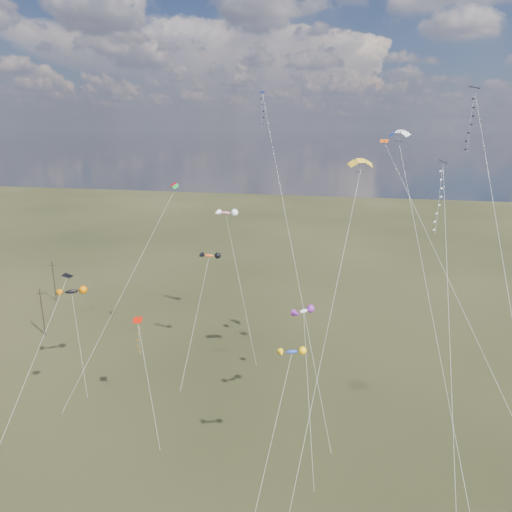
% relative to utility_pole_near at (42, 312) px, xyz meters
% --- Properties ---
extents(utility_pole_near, '(1.40, 0.20, 8.00)m').
position_rel_utility_pole_near_xyz_m(utility_pole_near, '(0.00, 0.00, 0.00)').
color(utility_pole_near, black).
rests_on(utility_pole_near, ground).
extents(utility_pole_far, '(1.40, 0.20, 8.00)m').
position_rel_utility_pole_near_xyz_m(utility_pole_far, '(-8.00, 14.00, 0.00)').
color(utility_pole_far, black).
rests_on(utility_pole_far, ground).
extents(diamond_black_high, '(4.65, 27.95, 36.31)m').
position_rel_utility_pole_near_xyz_m(diamond_black_high, '(58.77, -12.62, 27.03)').
color(diamond_black_high, black).
rests_on(diamond_black_high, ground).
extents(diamond_navy_tall, '(12.39, 21.54, 37.20)m').
position_rel_utility_pole_near_xyz_m(diamond_navy_tall, '(36.60, 0.76, 27.78)').
color(diamond_navy_tall, '#0D114A').
rests_on(diamond_navy_tall, ground).
extents(diamond_black_mid, '(5.18, 9.92, 18.12)m').
position_rel_utility_pole_near_xyz_m(diamond_black_mid, '(18.82, -22.28, 9.40)').
color(diamond_black_mid, black).
rests_on(diamond_black_mid, ground).
extents(diamond_red_low, '(5.17, 6.28, 12.25)m').
position_rel_utility_pole_near_xyz_m(diamond_red_low, '(25.73, -16.57, 5.60)').
color(diamond_red_low, '#BB1203').
rests_on(diamond_red_low, ground).
extents(diamond_navy_right, '(2.04, 16.70, 29.84)m').
position_rel_utility_pole_near_xyz_m(diamond_navy_right, '(55.71, -16.66, 21.11)').
color(diamond_navy_right, '#0A0B44').
rests_on(diamond_navy_right, ground).
extents(diamond_orange_center, '(16.73, 20.43, 31.35)m').
position_rel_utility_pole_near_xyz_m(diamond_orange_center, '(56.22, -12.37, 16.96)').
color(diamond_orange_center, '#EC510B').
rests_on(diamond_orange_center, ground).
extents(parafoil_yellow, '(5.81, 22.41, 29.88)m').
position_rel_utility_pole_near_xyz_m(parafoil_yellow, '(48.60, -9.43, 25.03)').
color(parafoil_yellow, yellow).
rests_on(parafoil_yellow, ground).
extents(parafoil_blue_white, '(8.04, 27.02, 32.72)m').
position_rel_utility_pole_near_xyz_m(parafoil_blue_white, '(52.67, -4.33, 27.81)').
color(parafoil_blue_white, '#133DC2').
rests_on(parafoil_blue_white, ground).
extents(parafoil_tricolor, '(9.71, 17.83, 25.90)m').
position_rel_utility_pole_near_xyz_m(parafoil_tricolor, '(24.46, -2.12, 21.07)').
color(parafoil_tricolor, gold).
rests_on(parafoil_tricolor, ground).
extents(novelty_black_orange, '(6.03, 6.61, 12.60)m').
position_rel_utility_pole_near_xyz_m(novelty_black_orange, '(12.86, -9.76, 7.92)').
color(novelty_black_orange, black).
rests_on(novelty_black_orange, ground).
extents(novelty_orange_black, '(3.05, 11.52, 15.79)m').
position_rel_utility_pole_near_xyz_m(novelty_orange_black, '(28.56, -0.23, 11.13)').
color(novelty_orange_black, orange).
rests_on(novelty_orange_black, ground).
extents(novelty_white_purple, '(3.78, 11.83, 14.03)m').
position_rel_utility_pole_near_xyz_m(novelty_white_purple, '(43.58, -13.42, 9.42)').
color(novelty_white_purple, white).
rests_on(novelty_white_purple, ground).
extents(novelty_redwhite_stripe, '(10.02, 14.34, 20.11)m').
position_rel_utility_pole_near_xyz_m(novelty_redwhite_stripe, '(27.91, 10.63, 15.28)').
color(novelty_redwhite_stripe, red).
rests_on(novelty_redwhite_stripe, ground).
extents(novelty_blue_yellow, '(3.25, 11.60, 13.92)m').
position_rel_utility_pole_near_xyz_m(novelty_blue_yellow, '(43.66, -22.84, 9.35)').
color(novelty_blue_yellow, '#1C3EAC').
rests_on(novelty_blue_yellow, ground).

